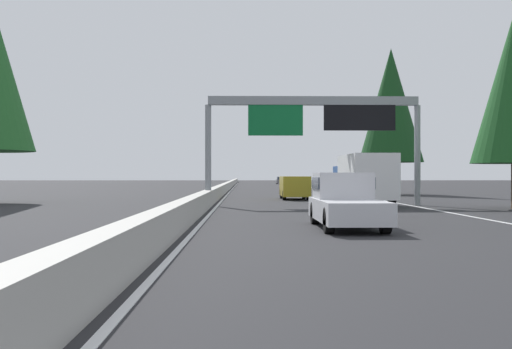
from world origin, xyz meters
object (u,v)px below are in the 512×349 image
Objects in this scene: sign_gantry_overhead at (316,119)px; conifer_right_mid at (391,105)px; pickup_far_left at (345,201)px; minivan_near_center at (294,186)px; sedan_distant_a at (281,181)px; box_truck_far_right at (363,178)px.

conifer_right_mid is at bearing -23.95° from sign_gantry_overhead.
pickup_far_left is 1.12× the size of minivan_near_center.
minivan_near_center is at bearing -0.58° from pickup_far_left.
pickup_far_left reaches higher than minivan_near_center.
conifer_right_mid is (36.60, -10.17, 7.33)m from pickup_far_left.
sign_gantry_overhead is at bearing 156.05° from conifer_right_mid.
sign_gantry_overhead is 0.93× the size of conifer_right_mid.
minivan_near_center is at bearing 140.05° from conifer_right_mid.
pickup_far_left reaches higher than sedan_distant_a.
box_truck_far_right reaches higher than minivan_near_center.
sedan_distant_a is at bearing -2.14° from pickup_far_left.
box_truck_far_right is at bearing 179.72° from sedan_distant_a.
pickup_far_left is (-15.47, 0.78, -4.17)m from sign_gantry_overhead.
sign_gantry_overhead is at bearing 177.99° from sedan_distant_a.
conifer_right_mid reaches higher than sign_gantry_overhead.
conifer_right_mid is (21.21, -6.62, 6.64)m from box_truck_far_right.
box_truck_far_right is at bearing 162.66° from conifer_right_mid.
minivan_near_center is at bearing 19.37° from box_truck_far_right.
sign_gantry_overhead is 2.26× the size of pickup_far_left.
sign_gantry_overhead is 4.44m from box_truck_far_right.
pickup_far_left is at bearing 167.02° from box_truck_far_right.
sign_gantry_overhead is 23.34m from conifer_right_mid.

